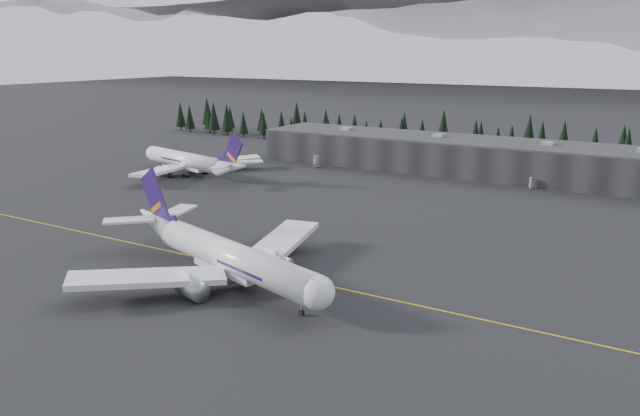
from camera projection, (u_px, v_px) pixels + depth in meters
The scene contains 8 objects.
ground at pixel (271, 269), 131.39m from camera, with size 1400.00×1400.00×0.00m, color black.
taxiline at pixel (266, 272), 129.72m from camera, with size 400.00×0.40×0.02m, color gold.
terminal at pixel (463, 155), 233.81m from camera, with size 160.00×30.00×12.60m.
treeline at pixel (491, 140), 264.30m from camera, with size 360.00×20.00×15.00m, color black.
jet_main at pixel (220, 253), 125.15m from camera, with size 63.92×57.90×19.23m.
jet_parked at pixel (193, 162), 228.21m from camera, with size 59.46×54.28×17.75m.
gse_vehicle_a at pixel (317, 166), 244.30m from camera, with size 2.26×4.91×1.36m, color silver.
gse_vehicle_b at pixel (531, 187), 207.05m from camera, with size 1.61×4.00×1.36m, color silver.
Camera 1 is at (72.38, -101.29, 45.14)m, focal length 35.00 mm.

